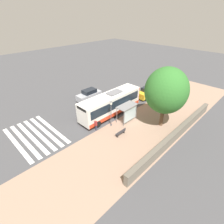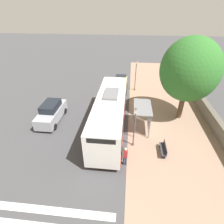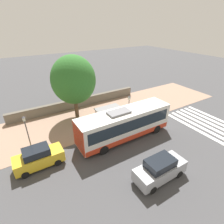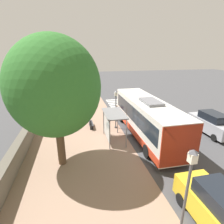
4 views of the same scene
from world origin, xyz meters
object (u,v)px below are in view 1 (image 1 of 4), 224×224
Objects in this scene: pedestrian at (96,124)px; parked_car_far_lane at (89,95)px; bus at (111,104)px; street_lamp_far at (111,111)px; bus_shelter at (128,109)px; bench at (121,132)px; parked_car_behind_bus at (147,92)px; shade_tree at (166,91)px; street_lamp_near at (158,87)px.

pedestrian is 0.37× the size of parked_car_far_lane.
street_lamp_far is at bearing 135.57° from bus.
bus_shelter reaches higher than bench.
bus_shelter is 0.74× the size of parked_car_behind_bus.
shade_tree is (-7.32, -2.85, 3.50)m from bus.
pedestrian is 0.21× the size of shade_tree.
bus reaches higher than bus_shelter.
street_lamp_near is (0.71, -9.21, 0.47)m from bus_shelter.
parked_car_behind_bus is (6.89, -6.36, -4.39)m from shade_tree.
bus_shelter is 1.82× the size of pedestrian.
parked_car_behind_bus is at bearing -80.81° from street_lamp_far.
parked_car_far_lane is at bearing -19.43° from street_lamp_far.
bench is 12.94m from parked_car_behind_bus.
street_lamp_far is (2.52, -0.72, 1.86)m from bench.
bus_shelter is 9.25m from street_lamp_near.
shade_tree reaches higher than pedestrian.
shade_tree is (-5.68, -7.37, 4.34)m from pedestrian.
bus_shelter is at bearing 176.94° from parked_car_far_lane.
street_lamp_far is at bearing -105.66° from pedestrian.
parked_car_far_lane is (8.84, 8.70, -1.61)m from street_lamp_near.
bus is 3.21m from bus_shelter.
street_lamp_near reaches higher than bus.
shade_tree reaches higher than parked_car_behind_bus.
bus_shelter is 3.99m from bench.
bench is (-1.61, 3.26, -1.65)m from bus_shelter.
street_lamp_far reaches higher than bus_shelter.
bus is at bearing 5.42° from bus_shelter.
street_lamp_near is at bearing -171.57° from parked_car_behind_bus.
shade_tree reaches higher than bus_shelter.
parked_car_far_lane reaches higher than pedestrian.
pedestrian is 9.62m from parked_car_far_lane.
bus_shelter is at bearing -63.69° from bench.
bus is 6.79× the size of bench.
bench is 11.79m from parked_car_far_lane.
shade_tree is 14.50m from parked_car_far_lane.
street_lamp_far is 7.78m from shade_tree.
parked_car_behind_bus is 10.80m from parked_car_far_lane.
bus_shelter is at bearing 31.70° from shade_tree.
bench is (-4.80, 2.96, -1.39)m from bus.
bus_shelter is 9.63m from parked_car_far_lane.
parked_car_far_lane reaches higher than bench.
street_lamp_far reaches higher than parked_car_behind_bus.
shade_tree reaches higher than bench.
bus is 9.86m from street_lamp_near.
bench is at bearing 116.31° from bus_shelter.
street_lamp_near reaches higher than bus_shelter.
bus_shelter is at bearing 94.38° from street_lamp_near.
bus_shelter is at bearing -174.58° from bus.
bus is 2.35× the size of parked_car_far_lane.
shade_tree reaches higher than street_lamp_near.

